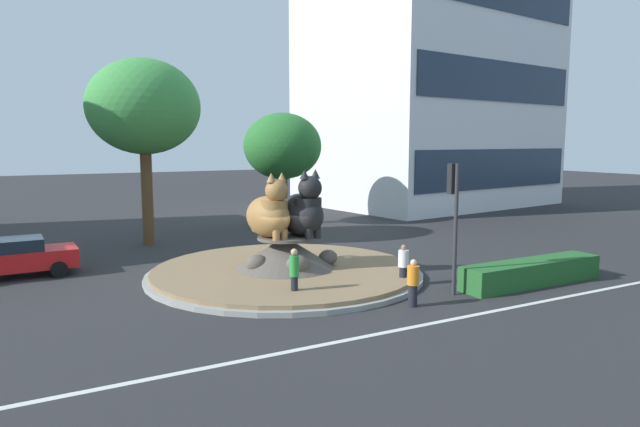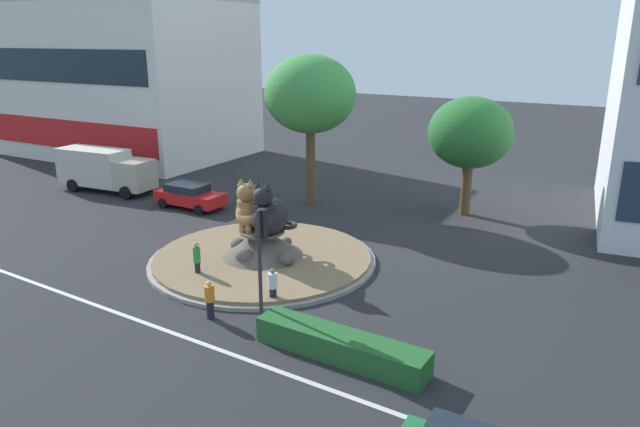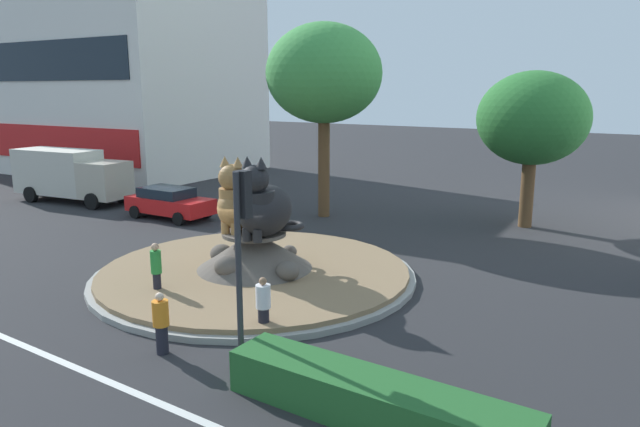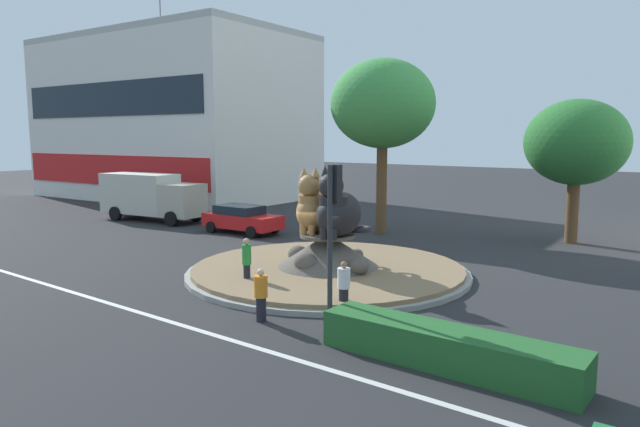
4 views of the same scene
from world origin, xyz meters
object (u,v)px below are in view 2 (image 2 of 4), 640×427
(cat_statue_tabby, at_px, (252,209))
(broadleaf_tree_behind_island, at_px, (310,95))
(cat_statue_black, at_px, (269,214))
(pedestrian_white_shirt, at_px, (273,286))
(shophouse_block, at_px, (117,78))
(pedestrian_green_shirt, at_px, (197,259))
(parked_car_right, at_px, (190,195))
(pedestrian_orange_shirt, at_px, (210,299))
(traffic_light_mast, at_px, (261,246))
(second_tree_near_tower, at_px, (470,133))
(delivery_box_truck, at_px, (104,169))

(cat_statue_tabby, relative_size, broadleaf_tree_behind_island, 0.28)
(cat_statue_black, xyz_separation_m, pedestrian_white_shirt, (2.54, -3.24, -1.77))
(cat_statue_tabby, height_order, cat_statue_black, cat_statue_black)
(cat_statue_tabby, bearing_deg, shophouse_block, -130.45)
(pedestrian_green_shirt, bearing_deg, parked_car_right, -135.73)
(cat_statue_black, bearing_deg, broadleaf_tree_behind_island, -165.09)
(pedestrian_green_shirt, bearing_deg, pedestrian_white_shirt, 85.24)
(shophouse_block, distance_m, pedestrian_orange_shirt, 37.62)
(broadleaf_tree_behind_island, relative_size, pedestrian_orange_shirt, 6.07)
(traffic_light_mast, relative_size, pedestrian_orange_shirt, 2.93)
(traffic_light_mast, height_order, pedestrian_green_shirt, traffic_light_mast)
(pedestrian_white_shirt, distance_m, pedestrian_orange_shirt, 2.64)
(shophouse_block, relative_size, pedestrian_green_shirt, 13.44)
(broadleaf_tree_behind_island, relative_size, pedestrian_white_shirt, 6.11)
(cat_statue_tabby, distance_m, parked_car_right, 10.31)
(second_tree_near_tower, bearing_deg, pedestrian_white_shirt, -98.99)
(traffic_light_mast, relative_size, shophouse_block, 0.19)
(traffic_light_mast, bearing_deg, broadleaf_tree_behind_island, 26.70)
(pedestrian_white_shirt, distance_m, pedestrian_green_shirt, 4.38)
(cat_statue_tabby, xyz_separation_m, cat_statue_black, (1.29, -0.31, 0.04))
(broadleaf_tree_behind_island, height_order, second_tree_near_tower, broadleaf_tree_behind_island)
(traffic_light_mast, xyz_separation_m, parked_car_right, (-13.57, 10.12, -2.40))
(shophouse_block, xyz_separation_m, delivery_box_truck, (10.97, -10.78, -5.27))
(pedestrian_green_shirt, bearing_deg, broadleaf_tree_behind_island, -171.68)
(cat_statue_black, height_order, parked_car_right, cat_statue_black)
(traffic_light_mast, xyz_separation_m, broadleaf_tree_behind_island, (-7.41, 14.78, 3.83))
(cat_statue_black, height_order, shophouse_block, shophouse_block)
(cat_statue_black, distance_m, delivery_box_truck, 18.90)
(second_tree_near_tower, relative_size, parked_car_right, 1.56)
(cat_statue_tabby, height_order, traffic_light_mast, traffic_light_mast)
(traffic_light_mast, bearing_deg, shophouse_block, 57.49)
(traffic_light_mast, relative_size, pedestrian_white_shirt, 2.95)
(pedestrian_green_shirt, bearing_deg, cat_statue_tabby, 169.10)
(cat_statue_tabby, relative_size, traffic_light_mast, 0.58)
(traffic_light_mast, bearing_deg, cat_statue_black, 34.22)
(cat_statue_tabby, distance_m, traffic_light_mast, 7.05)
(cat_statue_black, height_order, broadleaf_tree_behind_island, broadleaf_tree_behind_island)
(second_tree_near_tower, bearing_deg, broadleaf_tree_behind_island, -160.57)
(shophouse_block, height_order, pedestrian_white_shirt, shophouse_block)
(cat_statue_black, bearing_deg, shophouse_block, -126.00)
(delivery_box_truck, bearing_deg, pedestrian_green_shirt, -33.68)
(traffic_light_mast, distance_m, pedestrian_green_shirt, 5.99)
(second_tree_near_tower, height_order, pedestrian_orange_shirt, second_tree_near_tower)
(broadleaf_tree_behind_island, bearing_deg, pedestrian_green_shirt, -80.19)
(second_tree_near_tower, xyz_separation_m, pedestrian_green_shirt, (-6.95, -16.06, -4.06))
(pedestrian_orange_shirt, distance_m, parked_car_right, 15.65)
(delivery_box_truck, bearing_deg, cat_statue_black, -23.03)
(cat_statue_black, distance_m, shophouse_block, 33.46)
(pedestrian_green_shirt, bearing_deg, cat_statue_black, 146.98)
(broadleaf_tree_behind_island, xyz_separation_m, second_tree_near_tower, (9.17, 3.24, -2.03))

